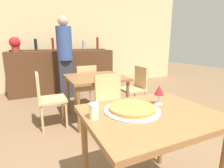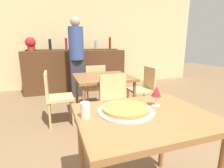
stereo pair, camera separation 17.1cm
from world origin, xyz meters
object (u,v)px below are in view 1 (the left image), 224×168
object	(u,v)px
pizza_tray	(132,109)
cheese_shaker	(94,111)
potted_plant	(15,43)
person_standing	(65,54)
chair_far_side_right	(136,86)
wine_glass	(159,91)
chair_far_side_front	(111,101)
chair_far_side_left	(46,96)
chair_far_side_back	(86,83)

from	to	relation	value
pizza_tray	cheese_shaker	bearing A→B (deg)	-178.92
potted_plant	person_standing	bearing A→B (deg)	-27.69
chair_far_side_right	cheese_shaker	size ratio (longest dim) A/B	7.90
potted_plant	chair_far_side_right	bearing A→B (deg)	-43.93
chair_far_side_right	wine_glass	xyz separation A→B (m)	(-0.80, -1.59, 0.40)
cheese_shaker	potted_plant	bearing A→B (deg)	100.18
chair_far_side_right	pizza_tray	distance (m)	1.98
pizza_tray	person_standing	xyz separation A→B (m)	(0.07, 3.05, 0.22)
pizza_tray	potted_plant	xyz separation A→B (m)	(-0.94, 3.58, 0.46)
chair_far_side_front	wine_glass	distance (m)	1.06
chair_far_side_left	wine_glass	size ratio (longest dim) A/B	5.33
chair_far_side_back	chair_far_side_front	bearing A→B (deg)	90.00
chair_far_side_front	pizza_tray	xyz separation A→B (m)	(-0.30, -1.02, 0.30)
chair_far_side_back	wine_glass	distance (m)	2.24
person_standing	potted_plant	world-z (taller)	person_standing
pizza_tray	person_standing	size ratio (longest dim) A/B	0.23
person_standing	wine_glass	bearing A→B (deg)	-85.97
cheese_shaker	person_standing	bearing A→B (deg)	83.18
pizza_tray	wine_glass	size ratio (longest dim) A/B	2.63
person_standing	wine_glass	world-z (taller)	person_standing
chair_far_side_front	wine_glass	xyz separation A→B (m)	(-0.02, -0.98, 0.40)
chair_far_side_left	cheese_shaker	xyz separation A→B (m)	(0.19, -1.64, 0.34)
person_standing	wine_glass	size ratio (longest dim) A/B	11.64
chair_far_side_left	wine_glass	bearing A→B (deg)	-154.29
pizza_tray	cheese_shaker	distance (m)	0.30
pizza_tray	person_standing	distance (m)	3.06
chair_far_side_front	wine_glass	world-z (taller)	wine_glass
chair_far_side_back	cheese_shaker	size ratio (longest dim) A/B	7.90
chair_far_side_front	potted_plant	bearing A→B (deg)	115.84
pizza_tray	wine_glass	distance (m)	0.30
chair_far_side_left	person_standing	distance (m)	1.61
chair_far_side_front	pizza_tray	size ratio (longest dim) A/B	2.03
chair_far_side_back	cheese_shaker	bearing A→B (deg)	75.20
wine_glass	pizza_tray	bearing A→B (deg)	-171.47
cheese_shaker	person_standing	distance (m)	3.09
chair_far_side_left	potted_plant	bearing A→B (deg)	13.15
chair_far_side_left	potted_plant	xyz separation A→B (m)	(-0.46, 1.95, 0.76)
chair_far_side_right	wine_glass	size ratio (longest dim) A/B	5.33
person_standing	chair_far_side_back	bearing A→B (deg)	-74.20
pizza_tray	wine_glass	xyz separation A→B (m)	(0.28, 0.04, 0.10)
chair_far_side_left	pizza_tray	world-z (taller)	chair_far_side_left
chair_far_side_left	pizza_tray	xyz separation A→B (m)	(0.49, -1.63, 0.30)
cheese_shaker	chair_far_side_right	bearing A→B (deg)	49.97
cheese_shaker	wine_glass	bearing A→B (deg)	4.69
chair_far_side_front	person_standing	distance (m)	2.11
chair_far_side_back	potted_plant	bearing A→B (deg)	-47.22
chair_far_side_back	cheese_shaker	distance (m)	2.35
pizza_tray	potted_plant	distance (m)	3.73
chair_far_side_front	potted_plant	world-z (taller)	potted_plant
pizza_tray	cheese_shaker	xyz separation A→B (m)	(-0.30, -0.01, 0.04)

